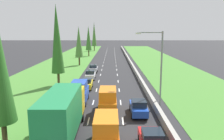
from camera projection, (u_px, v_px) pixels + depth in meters
ground_plane at (109, 64)px, 61.00m from camera, size 300.00×300.00×0.00m
grass_verge_left at (63, 64)px, 60.95m from camera, size 14.00×140.00×0.04m
grass_verge_right at (161, 64)px, 61.05m from camera, size 14.00×140.00×0.04m
median_barrier at (130, 63)px, 60.95m from camera, size 0.44×120.00×0.85m
lane_markings at (109, 64)px, 61.00m from camera, size 3.64×116.00×0.01m
green_box_truck_left_lane at (62, 114)px, 18.73m from camera, size 2.46×9.40×4.18m
blue_van_left_lane at (79, 92)px, 28.13m from camera, size 1.96×4.90×2.82m
orange_van_centre_lane at (106, 132)px, 17.02m from camera, size 1.96×4.90×2.82m
yellow_hatchback_left_lane at (86, 84)px, 35.01m from camera, size 1.74×3.90×1.72m
white_hatchback_left_lane_fifth at (90, 75)px, 42.01m from camera, size 1.74×3.90×1.72m
silver_hatchback_left_lane at (93, 69)px, 48.85m from camera, size 1.74×3.90×1.72m
orange_van_centre_lane_third at (107, 101)px, 24.68m from camera, size 1.96×4.90×2.82m
blue_hatchback_right_lane at (138, 107)px, 24.20m from camera, size 1.74×3.90×1.72m
poplar_tree_second at (56, 39)px, 35.84m from camera, size 2.13×2.13×13.28m
poplar_tree_third at (78, 42)px, 57.68m from camera, size 2.05×2.05×10.18m
poplar_tree_fourth at (88, 38)px, 78.08m from camera, size 2.07×2.07×10.65m
poplar_tree_fifth at (93, 34)px, 99.47m from camera, size 2.12×2.12×12.73m
street_light_mast at (158, 63)px, 26.30m from camera, size 3.20×0.28×9.00m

